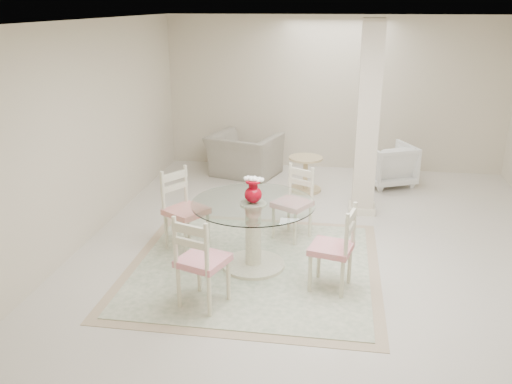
# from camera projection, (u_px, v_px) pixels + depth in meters

# --- Properties ---
(ground) EXTENTS (7.00, 7.00, 0.00)m
(ground) POSITION_uv_depth(u_px,v_px,m) (324.00, 247.00, 6.78)
(ground) COLOR beige
(ground) RESTS_ON ground
(room_shell) EXTENTS (6.02, 7.02, 2.71)m
(room_shell) POSITION_uv_depth(u_px,v_px,m) (331.00, 98.00, 6.16)
(room_shell) COLOR beige
(room_shell) RESTS_ON ground
(column) EXTENTS (0.30, 0.30, 2.70)m
(column) POSITION_uv_depth(u_px,v_px,m) (368.00, 120.00, 7.47)
(column) COLOR beige
(column) RESTS_ON ground
(area_rug) EXTENTS (2.87, 2.87, 0.02)m
(area_rug) POSITION_uv_depth(u_px,v_px,m) (253.00, 266.00, 6.25)
(area_rug) COLOR tan
(area_rug) RESTS_ON ground
(dining_table) EXTENTS (1.38, 1.38, 0.80)m
(dining_table) POSITION_uv_depth(u_px,v_px,m) (253.00, 235.00, 6.12)
(dining_table) COLOR #FBF7CE
(dining_table) RESTS_ON ground
(red_vase) EXTENTS (0.23, 0.20, 0.30)m
(red_vase) POSITION_uv_depth(u_px,v_px,m) (253.00, 190.00, 5.95)
(red_vase) COLOR #A50515
(red_vase) RESTS_ON dining_table
(dining_chair_east) EXTENTS (0.50, 0.50, 1.04)m
(dining_chair_east) POSITION_uv_depth(u_px,v_px,m) (338.00, 242.00, 5.59)
(dining_chair_east) COLOR beige
(dining_chair_east) RESTS_ON ground
(dining_chair_north) EXTENTS (0.56, 0.56, 1.03)m
(dining_chair_north) POSITION_uv_depth(u_px,v_px,m) (295.00, 197.00, 6.89)
(dining_chair_north) COLOR beige
(dining_chair_north) RESTS_ON ground
(dining_chair_west) EXTENTS (0.61, 0.61, 1.10)m
(dining_chair_west) POSITION_uv_depth(u_px,v_px,m) (182.00, 204.00, 6.57)
(dining_chair_west) COLOR beige
(dining_chair_west) RESTS_ON ground
(dining_chair_south) EXTENTS (0.56, 0.56, 1.09)m
(dining_chair_south) POSITION_uv_depth(u_px,v_px,m) (199.00, 255.00, 5.24)
(dining_chair_south) COLOR #EBE4C1
(dining_chair_south) RESTS_ON ground
(recliner_taupe) EXTENTS (1.36, 1.27, 0.73)m
(recliner_taupe) POSITION_uv_depth(u_px,v_px,m) (244.00, 155.00, 9.47)
(recliner_taupe) COLOR gray
(recliner_taupe) RESTS_ON ground
(armchair_white) EXTENTS (0.99, 1.01, 0.70)m
(armchair_white) POSITION_uv_depth(u_px,v_px,m) (388.00, 164.00, 8.98)
(armchair_white) COLOR white
(armchair_white) RESTS_ON ground
(side_table) EXTENTS (0.54, 0.54, 0.56)m
(side_table) POSITION_uv_depth(u_px,v_px,m) (305.00, 175.00, 8.70)
(side_table) COLOR tan
(side_table) RESTS_ON ground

